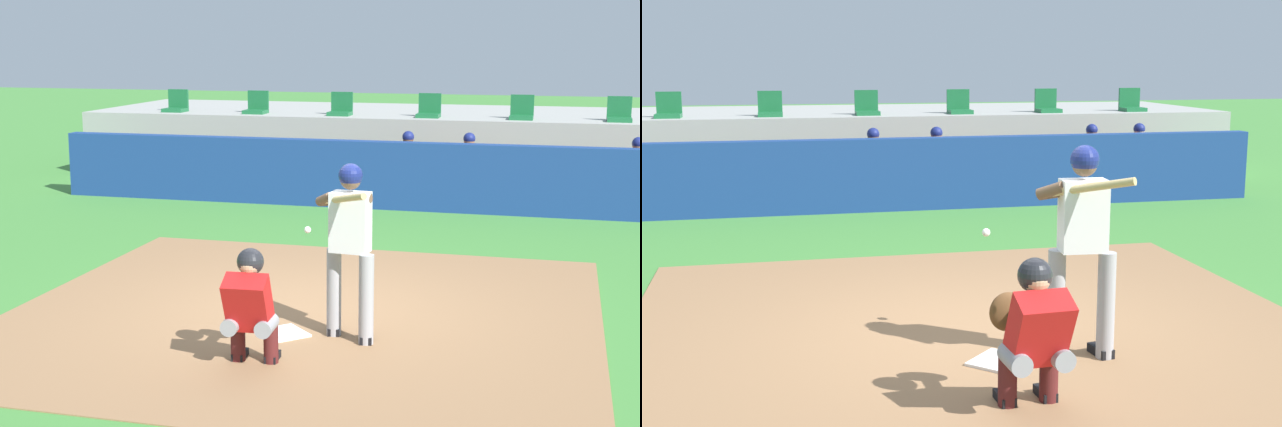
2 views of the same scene
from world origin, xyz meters
TOP-DOWN VIEW (x-y plane):
  - ground_plane at (0.00, 0.00)m, footprint 80.00×80.00m
  - dirt_infield at (0.00, 0.00)m, footprint 6.40×6.40m
  - home_plate at (0.00, -0.80)m, footprint 0.62×0.62m
  - batter_at_plate at (0.69, -0.77)m, footprint 0.66×0.79m
  - catcher_crouched at (-0.02, -1.72)m, footprint 0.50×2.05m
  - dugout_wall at (0.00, 6.50)m, footprint 13.00×0.30m
  - dugout_bench at (0.00, 7.50)m, footprint 11.80×0.44m
  - dugout_player_0 at (-0.10, 7.34)m, footprint 0.49×0.70m
  - dugout_player_1 at (1.03, 7.34)m, footprint 0.49×0.70m
  - dugout_player_2 at (3.96, 7.34)m, footprint 0.49×0.70m
  - dugout_player_3 at (4.91, 7.34)m, footprint 0.49×0.70m
  - stands_platform at (0.00, 10.90)m, footprint 15.00×4.40m
  - stadium_seat_1 at (-3.71, 9.38)m, footprint 0.46×0.46m
  - stadium_seat_2 at (-1.86, 9.38)m, footprint 0.46×0.46m
  - stadium_seat_3 at (0.00, 9.38)m, footprint 0.46×0.46m
  - stadium_seat_4 at (1.86, 9.38)m, footprint 0.46×0.46m
  - stadium_seat_5 at (3.71, 9.38)m, footprint 0.46×0.46m
  - stadium_seat_6 at (5.57, 9.38)m, footprint 0.46×0.46m

SIDE VIEW (x-z plane):
  - ground_plane at x=0.00m, z-range 0.00..0.00m
  - dirt_infield at x=0.00m, z-range 0.00..0.01m
  - home_plate at x=0.00m, z-range 0.01..0.04m
  - dugout_bench at x=0.00m, z-range 0.00..0.45m
  - dugout_wall at x=0.00m, z-range 0.00..1.20m
  - catcher_crouched at x=-0.02m, z-range 0.05..1.17m
  - dugout_player_0 at x=-0.10m, z-range 0.02..1.32m
  - dugout_player_1 at x=1.03m, z-range 0.02..1.32m
  - dugout_player_2 at x=3.96m, z-range 0.02..1.32m
  - dugout_player_3 at x=4.91m, z-range 0.02..1.32m
  - stands_platform at x=0.00m, z-range 0.00..1.40m
  - batter_at_plate at x=0.69m, z-range 0.13..1.94m
  - stadium_seat_1 at x=-3.71m, z-range 1.29..1.77m
  - stadium_seat_2 at x=-1.86m, z-range 1.29..1.77m
  - stadium_seat_3 at x=0.00m, z-range 1.29..1.77m
  - stadium_seat_4 at x=1.86m, z-range 1.29..1.77m
  - stadium_seat_5 at x=3.71m, z-range 1.29..1.77m
  - stadium_seat_6 at x=5.57m, z-range 1.29..1.77m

